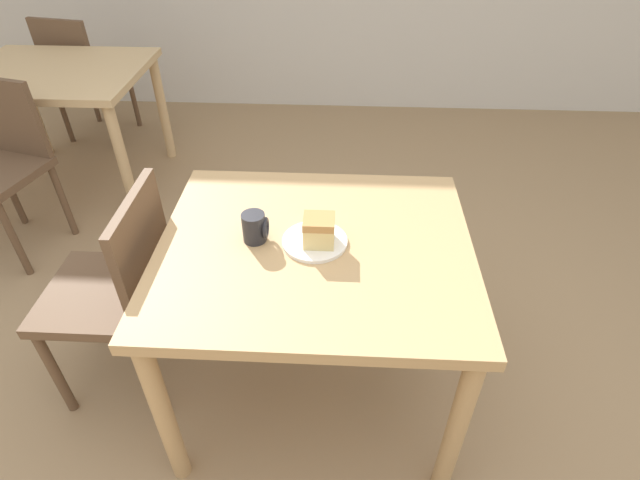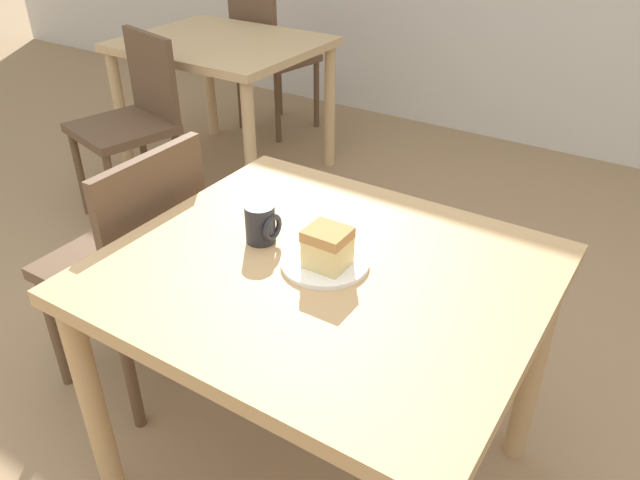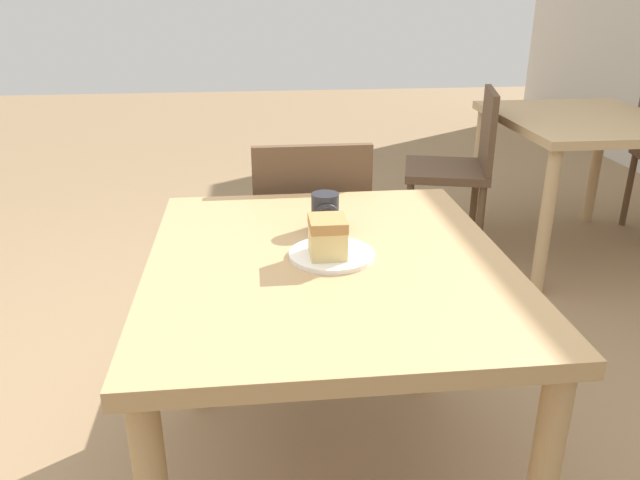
# 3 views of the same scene
# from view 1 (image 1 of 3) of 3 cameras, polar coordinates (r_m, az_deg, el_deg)

# --- Properties ---
(ground_plane) EXTENTS (14.00, 14.00, 0.00)m
(ground_plane) POSITION_cam_1_polar(r_m,az_deg,el_deg) (1.94, -3.42, -22.80)
(ground_plane) COLOR #997A56
(dining_table_near) EXTENTS (0.98, 0.85, 0.72)m
(dining_table_near) POSITION_cam_1_polar(r_m,az_deg,el_deg) (1.62, -0.56, -3.31)
(dining_table_near) COLOR tan
(dining_table_near) RESTS_ON ground_plane
(dining_table_far) EXTENTS (0.98, 0.81, 0.72)m
(dining_table_far) POSITION_cam_1_polar(r_m,az_deg,el_deg) (3.30, -27.74, 15.14)
(dining_table_far) COLOR tan
(dining_table_far) RESTS_ON ground_plane
(chair_near_window) EXTENTS (0.41, 0.41, 0.86)m
(chair_near_window) POSITION_cam_1_polar(r_m,az_deg,el_deg) (1.89, -22.00, -5.10)
(chair_near_window) COLOR brown
(chair_near_window) RESTS_ON ground_plane
(chair_far_corner) EXTENTS (0.49, 0.49, 0.86)m
(chair_far_corner) POSITION_cam_1_polar(r_m,az_deg,el_deg) (2.92, -32.64, 7.55)
(chair_far_corner) COLOR brown
(chair_far_corner) RESTS_ON ground_plane
(chair_far_opposite) EXTENTS (0.47, 0.47, 0.86)m
(chair_far_opposite) POSITION_cam_1_polar(r_m,az_deg,el_deg) (3.92, -25.41, 16.94)
(chair_far_opposite) COLOR brown
(chair_far_opposite) RESTS_ON ground_plane
(plate) EXTENTS (0.20, 0.20, 0.01)m
(plate) POSITION_cam_1_polar(r_m,az_deg,el_deg) (1.56, -0.60, -0.14)
(plate) COLOR white
(plate) RESTS_ON dining_table_near
(cake_slice) EXTENTS (0.09, 0.09, 0.09)m
(cake_slice) POSITION_cam_1_polar(r_m,az_deg,el_deg) (1.51, -0.12, 1.11)
(cake_slice) COLOR #E0C67F
(cake_slice) RESTS_ON plate
(coffee_mug) EXTENTS (0.08, 0.07, 0.10)m
(coffee_mug) POSITION_cam_1_polar(r_m,az_deg,el_deg) (1.55, -7.42, 1.43)
(coffee_mug) COLOR #232328
(coffee_mug) RESTS_ON dining_table_near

